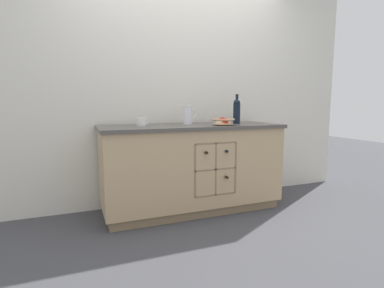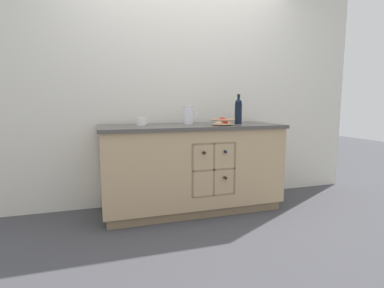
{
  "view_description": "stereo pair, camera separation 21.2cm",
  "coord_description": "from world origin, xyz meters",
  "px_view_note": "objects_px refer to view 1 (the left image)",
  "views": [
    {
      "loc": [
        -1.12,
        -2.81,
        1.11
      ],
      "look_at": [
        0.0,
        0.0,
        0.69
      ],
      "focal_mm": 28.0,
      "sensor_mm": 36.0,
      "label": 1
    },
    {
      "loc": [
        -0.92,
        -2.88,
        1.11
      ],
      "look_at": [
        0.0,
        0.0,
        0.69
      ],
      "focal_mm": 28.0,
      "sensor_mm": 36.0,
      "label": 2
    }
  ],
  "objects_px": {
    "white_pitcher": "(188,114)",
    "ceramic_mug": "(142,122)",
    "fruit_bowl": "(223,121)",
    "standing_wine_bottle": "(237,111)"
  },
  "relations": [
    {
      "from": "fruit_bowl",
      "to": "standing_wine_bottle",
      "type": "bearing_deg",
      "value": 31.26
    },
    {
      "from": "fruit_bowl",
      "to": "standing_wine_bottle",
      "type": "distance_m",
      "value": 0.29
    },
    {
      "from": "white_pitcher",
      "to": "ceramic_mug",
      "type": "xyz_separation_m",
      "value": [
        -0.51,
        -0.06,
        -0.06
      ]
    },
    {
      "from": "ceramic_mug",
      "to": "white_pitcher",
      "type": "bearing_deg",
      "value": 6.88
    },
    {
      "from": "fruit_bowl",
      "to": "white_pitcher",
      "type": "distance_m",
      "value": 0.4
    },
    {
      "from": "fruit_bowl",
      "to": "standing_wine_bottle",
      "type": "height_order",
      "value": "standing_wine_bottle"
    },
    {
      "from": "fruit_bowl",
      "to": "standing_wine_bottle",
      "type": "xyz_separation_m",
      "value": [
        0.24,
        0.14,
        0.1
      ]
    },
    {
      "from": "white_pitcher",
      "to": "standing_wine_bottle",
      "type": "relative_size",
      "value": 0.61
    },
    {
      "from": "white_pitcher",
      "to": "standing_wine_bottle",
      "type": "xyz_separation_m",
      "value": [
        0.51,
        -0.14,
        0.04
      ]
    },
    {
      "from": "fruit_bowl",
      "to": "white_pitcher",
      "type": "height_order",
      "value": "white_pitcher"
    }
  ]
}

